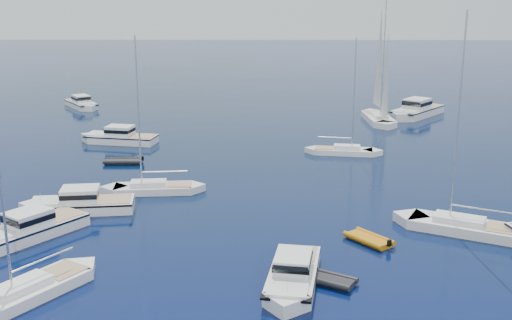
# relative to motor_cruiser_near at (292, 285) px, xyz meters

# --- Properties ---
(ground) EXTENTS (400.00, 400.00, 0.00)m
(ground) POSITION_rel_motor_cruiser_near_xyz_m (0.59, -0.23, 0.00)
(ground) COLOR #08104F
(ground) RESTS_ON ground
(motor_cruiser_near) EXTENTS (4.16, 9.41, 2.38)m
(motor_cruiser_near) POSITION_rel_motor_cruiser_near_xyz_m (0.00, 0.00, 0.00)
(motor_cruiser_near) COLOR silver
(motor_cruiser_near) RESTS_ON ground
(motor_cruiser_left) EXTENTS (8.07, 9.56, 2.54)m
(motor_cruiser_left) POSITION_rel_motor_cruiser_near_xyz_m (-18.36, 7.16, 0.00)
(motor_cruiser_left) COLOR white
(motor_cruiser_left) RESTS_ON ground
(motor_cruiser_centre) EXTENTS (9.83, 4.10, 2.50)m
(motor_cruiser_centre) POSITION_rel_motor_cruiser_near_xyz_m (-16.33, 12.83, 0.00)
(motor_cruiser_centre) COLOR silver
(motor_cruiser_centre) RESTS_ON ground
(motor_cruiser_far_l) EXTENTS (10.10, 4.76, 2.55)m
(motor_cruiser_far_l) POSITION_rel_motor_cruiser_near_xyz_m (-18.35, 36.39, 0.00)
(motor_cruiser_far_l) COLOR white
(motor_cruiser_far_l) RESTS_ON ground
(motor_cruiser_distant) EXTENTS (10.50, 11.62, 3.16)m
(motor_cruiser_distant) POSITION_rel_motor_cruiser_near_xyz_m (19.70, 52.83, 0.00)
(motor_cruiser_distant) COLOR white
(motor_cruiser_distant) RESTS_ON ground
(motor_cruiser_horizon) EXTENTS (7.46, 9.09, 2.39)m
(motor_cruiser_horizon) POSITION_rel_motor_cruiser_near_xyz_m (-28.95, 59.26, 0.00)
(motor_cruiser_horizon) COLOR white
(motor_cruiser_horizon) RESTS_ON ground
(sailboat_fore) EXTENTS (7.91, 10.03, 15.10)m
(sailboat_fore) POSITION_rel_motor_cruiser_near_xyz_m (-15.08, -1.67, 0.00)
(sailboat_fore) COLOR white
(sailboat_fore) RESTS_ON ground
(sailboat_mid_r) EXTENTS (11.18, 7.57, 16.27)m
(sailboat_mid_r) POSITION_rel_motor_cruiser_near_xyz_m (12.86, 8.62, 0.00)
(sailboat_mid_r) COLOR silver
(sailboat_mid_r) RESTS_ON ground
(sailboat_mid_l) EXTENTS (9.67, 3.32, 13.95)m
(sailboat_mid_l) POSITION_rel_motor_cruiser_near_xyz_m (-11.26, 17.84, 0.00)
(sailboat_mid_l) COLOR silver
(sailboat_mid_l) RESTS_ON ground
(sailboat_centre) EXTENTS (8.95, 3.48, 12.81)m
(sailboat_centre) POSITION_rel_motor_cruiser_near_xyz_m (6.94, 31.42, 0.00)
(sailboat_centre) COLOR white
(sailboat_centre) RESTS_ON ground
(sailboat_sails_r) EXTENTS (3.60, 11.94, 17.37)m
(sailboat_sails_r) POSITION_rel_motor_cruiser_near_xyz_m (13.79, 48.98, 0.00)
(sailboat_sails_r) COLOR white
(sailboat_sails_r) RESTS_ON ground
(tender_yellow) EXTENTS (3.80, 4.06, 0.95)m
(tender_yellow) POSITION_rel_motor_cruiser_near_xyz_m (5.61, 6.65, 0.00)
(tender_yellow) COLOR #C1780B
(tender_yellow) RESTS_ON ground
(tender_grey_near) EXTENTS (3.88, 3.34, 0.95)m
(tender_grey_near) POSITION_rel_motor_cruiser_near_xyz_m (2.17, 0.24, 0.00)
(tender_grey_near) COLOR black
(tender_grey_near) RESTS_ON ground
(tender_grey_far) EXTENTS (4.05, 2.26, 0.95)m
(tender_grey_far) POSITION_rel_motor_cruiser_near_xyz_m (-15.90, 27.36, 0.00)
(tender_grey_far) COLOR black
(tender_grey_far) RESTS_ON ground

